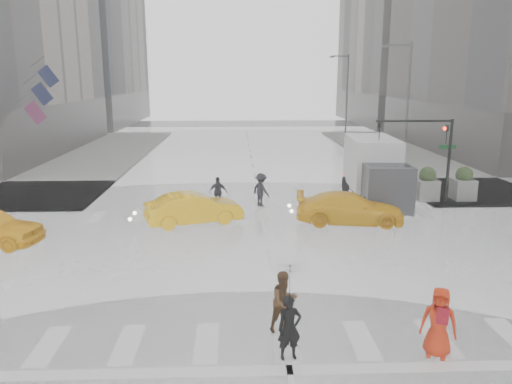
{
  "coord_description": "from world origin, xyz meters",
  "views": [
    {
      "loc": [
        -1.18,
        -17.59,
        6.65
      ],
      "look_at": [
        -0.43,
        2.0,
        2.09
      ],
      "focal_mm": 35.0,
      "sensor_mm": 36.0,
      "label": 1
    }
  ],
  "objects_px": {
    "pedestrian_orange": "(439,322)",
    "taxi_mid": "(194,208)",
    "traffic_signal_pole": "(432,144)",
    "pedestrian_brown": "(284,301)",
    "box_truck": "(376,169)"
  },
  "relations": [
    {
      "from": "taxi_mid",
      "to": "traffic_signal_pole",
      "type": "bearing_deg",
      "value": -93.55
    },
    {
      "from": "pedestrian_orange",
      "to": "box_truck",
      "type": "height_order",
      "value": "box_truck"
    },
    {
      "from": "pedestrian_brown",
      "to": "pedestrian_orange",
      "type": "relative_size",
      "value": 0.94
    },
    {
      "from": "taxi_mid",
      "to": "box_truck",
      "type": "bearing_deg",
      "value": -86.81
    },
    {
      "from": "traffic_signal_pole",
      "to": "taxi_mid",
      "type": "relative_size",
      "value": 1.02
    },
    {
      "from": "traffic_signal_pole",
      "to": "taxi_mid",
      "type": "xyz_separation_m",
      "value": [
        -12.19,
        -3.37,
        -2.49
      ]
    },
    {
      "from": "traffic_signal_pole",
      "to": "taxi_mid",
      "type": "distance_m",
      "value": 12.89
    },
    {
      "from": "traffic_signal_pole",
      "to": "taxi_mid",
      "type": "bearing_deg",
      "value": -164.56
    },
    {
      "from": "pedestrian_orange",
      "to": "taxi_mid",
      "type": "distance_m",
      "value": 13.32
    },
    {
      "from": "traffic_signal_pole",
      "to": "box_truck",
      "type": "bearing_deg",
      "value": 170.09
    },
    {
      "from": "traffic_signal_pole",
      "to": "pedestrian_orange",
      "type": "xyz_separation_m",
      "value": [
        -5.36,
        -14.81,
        -2.33
      ]
    },
    {
      "from": "taxi_mid",
      "to": "box_truck",
      "type": "height_order",
      "value": "box_truck"
    },
    {
      "from": "box_truck",
      "to": "pedestrian_brown",
      "type": "bearing_deg",
      "value": -110.57
    },
    {
      "from": "box_truck",
      "to": "traffic_signal_pole",
      "type": "bearing_deg",
      "value": -6.37
    },
    {
      "from": "traffic_signal_pole",
      "to": "pedestrian_brown",
      "type": "bearing_deg",
      "value": -123.77
    }
  ]
}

